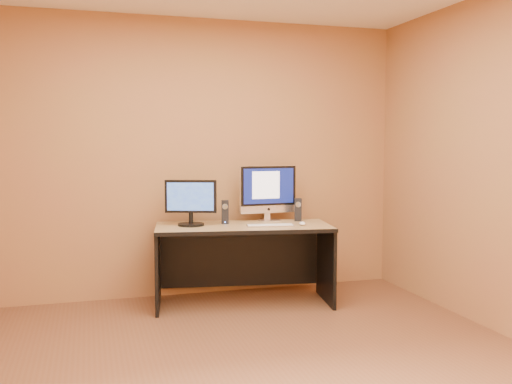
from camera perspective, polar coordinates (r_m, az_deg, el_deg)
floor at (r=3.76m, az=-0.19°, el=-17.67°), size 4.00×4.00×0.00m
walls at (r=3.47m, az=-0.20°, el=2.55°), size 4.00×4.00×2.60m
desk at (r=5.13m, az=-1.25°, el=-7.29°), size 1.63×0.90×0.71m
imac at (r=5.32m, az=1.31°, el=-0.07°), size 0.56×0.22×0.53m
second_monitor at (r=5.05m, az=-6.54°, el=-1.09°), size 0.51×0.37×0.40m
speaker_left at (r=5.16m, az=-3.11°, el=-2.01°), size 0.08×0.08×0.21m
speaker_right at (r=5.34m, az=4.23°, el=-1.78°), size 0.08×0.09×0.21m
keyboard at (r=5.00m, az=1.42°, el=-3.35°), size 0.43×0.18×0.02m
mouse at (r=5.07m, az=4.66°, el=-3.15°), size 0.08×0.11×0.03m
cable_a at (r=5.39m, az=0.92°, el=-2.79°), size 0.04×0.21×0.01m
cable_b at (r=5.41m, az=0.40°, el=-2.77°), size 0.07×0.16×0.01m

